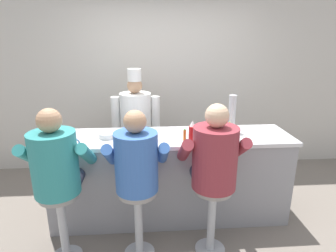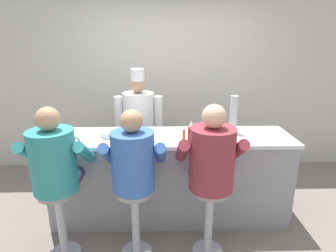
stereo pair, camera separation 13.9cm
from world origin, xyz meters
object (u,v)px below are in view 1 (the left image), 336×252
breakfast_plate (147,139)px  hot_sauce_bottle_orange (185,136)px  mustard_bottle_yellow (229,132)px  coffee_mug_blue (71,143)px  water_pitcher_clear (216,121)px  diner_seated_maroon (214,162)px  ketchup_bottle_red (192,133)px  diner_seated_teal (57,167)px  diner_seated_blue (137,166)px  cup_stack_steel (232,113)px  cereal_bowl (107,135)px  cook_in_whites_near (136,125)px

breakfast_plate → hot_sauce_bottle_orange: bearing=-16.2°
mustard_bottle_yellow → coffee_mug_blue: 1.56m
water_pitcher_clear → diner_seated_maroon: diner_seated_maroon is taller
ketchup_bottle_red → hot_sauce_bottle_orange: ketchup_bottle_red is taller
diner_seated_teal → diner_seated_blue: diner_seated_teal is taller
cup_stack_steel → diner_seated_maroon: bearing=-117.1°
cereal_bowl → mustard_bottle_yellow: bearing=-8.1°
mustard_bottle_yellow → diner_seated_blue: diner_seated_blue is taller
cup_stack_steel → ketchup_bottle_red: bearing=-144.6°
mustard_bottle_yellow → cook_in_whites_near: size_ratio=0.13×
ketchup_bottle_red → mustard_bottle_yellow: (0.38, 0.04, -0.01)m
breakfast_plate → ketchup_bottle_red: bearing=-15.6°
mustard_bottle_yellow → cup_stack_steel: cup_stack_steel is taller
water_pitcher_clear → breakfast_plate: bearing=-162.3°
ketchup_bottle_red → cup_stack_steel: bearing=35.4°
hot_sauce_bottle_orange → cereal_bowl: 0.82m
hot_sauce_bottle_orange → water_pitcher_clear: 0.54m
coffee_mug_blue → diner_seated_blue: 0.72m
ketchup_bottle_red → cook_in_whites_near: size_ratio=0.15×
diner_seated_teal → diner_seated_maroon: (1.37, 0.00, 0.01)m
water_pitcher_clear → cereal_bowl: bearing=-172.7°
hot_sauce_bottle_orange → breakfast_plate: bearing=163.8°
mustard_bottle_yellow → diner_seated_maroon: size_ratio=0.14×
diner_seated_blue → ketchup_bottle_red: bearing=32.4°
breakfast_plate → cup_stack_steel: (0.95, 0.23, 0.19)m
cook_in_whites_near → coffee_mug_blue: bearing=-120.7°
diner_seated_blue → cook_in_whites_near: bearing=92.3°
mustard_bottle_yellow → diner_seated_maroon: bearing=-122.1°
cereal_bowl → cook_in_whites_near: 0.81m
hot_sauce_bottle_orange → cook_in_whites_near: cook_in_whites_near is taller
hot_sauce_bottle_orange → diner_seated_blue: 0.61m
cup_stack_steel → cook_in_whites_near: size_ratio=0.25×
diner_seated_teal → diner_seated_maroon: bearing=0.0°
coffee_mug_blue → cup_stack_steel: 1.72m
breakfast_plate → diner_seated_maroon: diner_seated_maroon is taller
cup_stack_steel → cereal_bowl: bearing=-174.4°
coffee_mug_blue → diner_seated_maroon: size_ratio=0.09×
coffee_mug_blue → diner_seated_maroon: (1.32, -0.33, -0.09)m
coffee_mug_blue → mustard_bottle_yellow: bearing=1.9°
hot_sauce_bottle_orange → breakfast_plate: size_ratio=0.57×
coffee_mug_blue → diner_seated_blue: bearing=-27.6°
hot_sauce_bottle_orange → cook_in_whites_near: size_ratio=0.09×
water_pitcher_clear → cook_in_whites_near: (-0.92, 0.60, -0.20)m
breakfast_plate → cup_stack_steel: cup_stack_steel is taller
mustard_bottle_yellow → breakfast_plate: bearing=174.3°
diner_seated_maroon → breakfast_plate: bearing=141.8°
diner_seated_blue → diner_seated_maroon: size_ratio=0.97×
ketchup_bottle_red → diner_seated_teal: bearing=-164.4°
cup_stack_steel → mustard_bottle_yellow: bearing=-110.3°
mustard_bottle_yellow → breakfast_plate: size_ratio=0.84×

